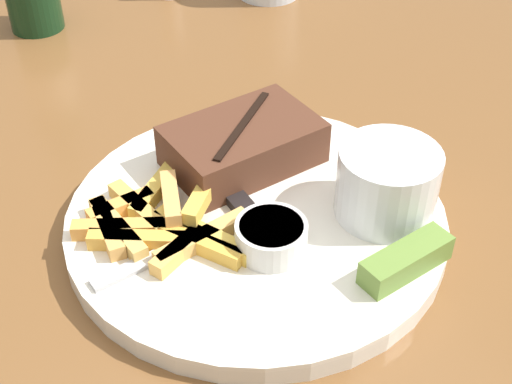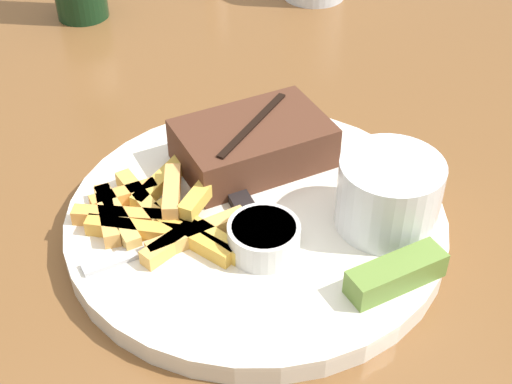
{
  "view_description": "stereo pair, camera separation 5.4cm",
  "coord_description": "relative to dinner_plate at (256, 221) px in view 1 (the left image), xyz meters",
  "views": [
    {
      "loc": [
        -0.17,
        -0.38,
        1.13
      ],
      "look_at": [
        0.0,
        0.0,
        0.79
      ],
      "focal_mm": 50.0,
      "sensor_mm": 36.0,
      "label": 1
    },
    {
      "loc": [
        -0.12,
        -0.4,
        1.13
      ],
      "look_at": [
        0.0,
        0.0,
        0.79
      ],
      "focal_mm": 50.0,
      "sensor_mm": 36.0,
      "label": 2
    }
  ],
  "objects": [
    {
      "name": "dining_table",
      "position": [
        0.0,
        0.0,
        -0.07
      ],
      "size": [
        1.45,
        1.47,
        0.75
      ],
      "color": "brown",
      "rests_on": "ground_plane"
    },
    {
      "name": "dinner_plate",
      "position": [
        0.0,
        0.0,
        0.0
      ],
      "size": [
        0.29,
        0.29,
        0.02
      ],
      "color": "silver",
      "rests_on": "dining_table"
    },
    {
      "name": "steak_portion",
      "position": [
        0.02,
        0.06,
        0.03
      ],
      "size": [
        0.13,
        0.1,
        0.04
      ],
      "color": "#512D1E",
      "rests_on": "dinner_plate"
    },
    {
      "name": "fries_pile",
      "position": [
        -0.08,
        0.01,
        0.02
      ],
      "size": [
        0.13,
        0.13,
        0.02
      ],
      "color": "gold",
      "rests_on": "dinner_plate"
    },
    {
      "name": "coleslaw_cup",
      "position": [
        0.09,
        -0.04,
        0.04
      ],
      "size": [
        0.08,
        0.08,
        0.06
      ],
      "color": "white",
      "rests_on": "dinner_plate"
    },
    {
      "name": "dipping_sauce_cup",
      "position": [
        -0.01,
        -0.04,
        0.02
      ],
      "size": [
        0.05,
        0.05,
        0.02
      ],
      "color": "silver",
      "rests_on": "dinner_plate"
    },
    {
      "name": "pickle_spear",
      "position": [
        0.07,
        -0.1,
        0.02
      ],
      "size": [
        0.08,
        0.04,
        0.02
      ],
      "color": "olive",
      "rests_on": "dinner_plate"
    },
    {
      "name": "fork_utensil",
      "position": [
        -0.08,
        -0.01,
        0.01
      ],
      "size": [
        0.13,
        0.04,
        0.0
      ],
      "rotation": [
        0.0,
        0.0,
        6.47
      ],
      "color": "#B7B7BC",
      "rests_on": "dinner_plate"
    },
    {
      "name": "knife_utensil",
      "position": [
        -0.01,
        0.03,
        0.01
      ],
      "size": [
        0.03,
        0.17,
        0.01
      ],
      "rotation": [
        0.0,
        0.0,
        1.65
      ],
      "color": "#B7B7BC",
      "rests_on": "dinner_plate"
    }
  ]
}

